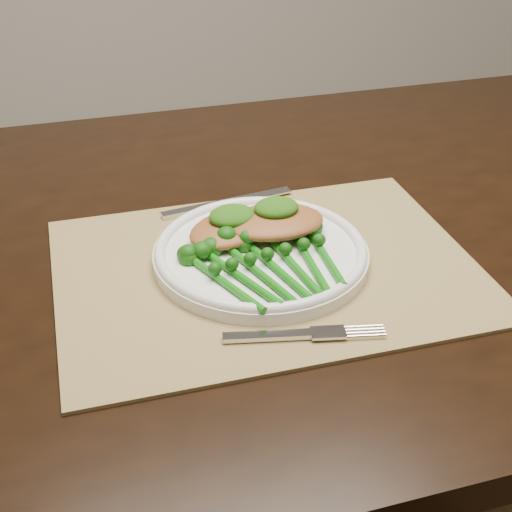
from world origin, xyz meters
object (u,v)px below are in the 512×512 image
object	(u,v)px
dinner_plate	(261,252)
dining_table	(283,425)
placemat	(266,269)
broccolini_bundle	(277,269)
chicken_fillet_left	(232,228)

from	to	relation	value
dinner_plate	dining_table	bearing A→B (deg)	51.80
placemat	broccolini_bundle	xyz separation A→B (m)	(0.00, -0.03, 0.02)
dining_table	dinner_plate	world-z (taller)	dinner_plate
dining_table	placemat	size ratio (longest dim) A/B	3.29
broccolini_bundle	chicken_fillet_left	bearing A→B (deg)	96.55
dinner_plate	chicken_fillet_left	distance (m)	0.05
chicken_fillet_left	placemat	bearing A→B (deg)	-89.87
dining_table	broccolini_bundle	size ratio (longest dim) A/B	8.44
dinner_plate	chicken_fillet_left	world-z (taller)	chicken_fillet_left
dinner_plate	chicken_fillet_left	xyz separation A→B (m)	(-0.02, 0.04, 0.02)
dining_table	broccolini_bundle	xyz separation A→B (m)	(-0.06, -0.13, 0.40)
placemat	chicken_fillet_left	bearing A→B (deg)	116.79
chicken_fillet_left	broccolini_bundle	world-z (taller)	same
placemat	dinner_plate	world-z (taller)	dinner_plate
placemat	broccolini_bundle	size ratio (longest dim) A/B	2.57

